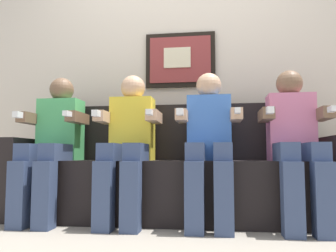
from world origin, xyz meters
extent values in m
plane|color=#9E9384|center=(0.00, 0.00, 0.00)|extent=(6.37, 6.37, 0.00)
cube|color=beige|center=(0.00, 0.77, 1.30)|extent=(4.90, 0.05, 2.60)
cube|color=black|center=(0.03, 0.72, 1.35)|extent=(0.63, 0.03, 0.50)
cube|color=maroon|center=(0.03, 0.71, 1.35)|extent=(0.55, 0.02, 0.42)
cube|color=beige|center=(0.01, 0.70, 1.36)|extent=(0.24, 0.02, 0.18)
cube|color=black|center=(0.00, 0.29, 0.23)|extent=(2.22, 0.58, 0.45)
cube|color=black|center=(0.00, 0.51, 0.68)|extent=(2.22, 0.14, 0.45)
cube|color=black|center=(-1.18, 0.29, 0.31)|extent=(0.14, 0.58, 0.62)
cube|color=black|center=(1.18, 0.29, 0.31)|extent=(0.14, 0.58, 0.62)
cube|color=#4CB266|center=(-0.88, 0.28, 0.69)|extent=(0.32, 0.20, 0.48)
sphere|color=brown|center=(-0.88, 0.28, 1.02)|extent=(0.19, 0.19, 0.19)
cube|color=#38476B|center=(-0.97, 0.08, 0.51)|extent=(0.12, 0.40, 0.12)
cube|color=#38476B|center=(-0.79, 0.08, 0.51)|extent=(0.12, 0.40, 0.12)
cube|color=#38476B|center=(-0.97, -0.12, 0.23)|extent=(0.12, 0.12, 0.45)
cube|color=#38476B|center=(-0.79, -0.12, 0.23)|extent=(0.12, 0.12, 0.45)
cube|color=brown|center=(-1.07, 0.16, 0.77)|extent=(0.08, 0.28, 0.08)
cube|color=brown|center=(-0.69, 0.16, 0.77)|extent=(0.08, 0.28, 0.08)
cube|color=white|center=(-0.69, 0.00, 0.78)|extent=(0.04, 0.13, 0.04)
cube|color=white|center=(-1.07, 0.00, 0.78)|extent=(0.04, 0.10, 0.04)
cube|color=yellow|center=(-0.29, 0.28, 0.69)|extent=(0.32, 0.20, 0.48)
sphere|color=tan|center=(-0.29, 0.28, 1.02)|extent=(0.19, 0.19, 0.19)
cube|color=#38476B|center=(-0.38, 0.08, 0.51)|extent=(0.12, 0.40, 0.12)
cube|color=#38476B|center=(-0.20, 0.08, 0.51)|extent=(0.12, 0.40, 0.12)
cube|color=#38476B|center=(-0.38, -0.12, 0.23)|extent=(0.12, 0.12, 0.45)
cube|color=#38476B|center=(-0.20, -0.12, 0.23)|extent=(0.12, 0.12, 0.45)
cube|color=tan|center=(-0.48, 0.16, 0.77)|extent=(0.08, 0.28, 0.08)
cube|color=tan|center=(-0.10, 0.16, 0.77)|extent=(0.08, 0.28, 0.08)
cube|color=white|center=(-0.10, 0.00, 0.78)|extent=(0.04, 0.13, 0.04)
cube|color=white|center=(-0.48, 0.00, 0.78)|extent=(0.04, 0.10, 0.04)
cube|color=#3F72CC|center=(0.29, 0.28, 0.69)|extent=(0.32, 0.20, 0.48)
sphere|color=tan|center=(0.29, 0.28, 1.02)|extent=(0.19, 0.19, 0.19)
cube|color=#38476B|center=(0.20, 0.08, 0.51)|extent=(0.12, 0.40, 0.12)
cube|color=#38476B|center=(0.38, 0.08, 0.51)|extent=(0.12, 0.40, 0.12)
cube|color=#38476B|center=(0.20, -0.12, 0.23)|extent=(0.12, 0.12, 0.45)
cube|color=#38476B|center=(0.38, -0.12, 0.23)|extent=(0.12, 0.12, 0.45)
cube|color=tan|center=(0.10, 0.16, 0.77)|extent=(0.08, 0.28, 0.08)
cube|color=tan|center=(0.48, 0.16, 0.77)|extent=(0.08, 0.28, 0.08)
cube|color=white|center=(0.48, 0.00, 0.78)|extent=(0.04, 0.13, 0.04)
cube|color=white|center=(0.10, 0.00, 0.78)|extent=(0.04, 0.10, 0.04)
cube|color=pink|center=(0.88, 0.28, 0.69)|extent=(0.32, 0.20, 0.48)
sphere|color=brown|center=(0.88, 0.28, 1.02)|extent=(0.19, 0.19, 0.19)
cube|color=#38476B|center=(0.79, 0.08, 0.51)|extent=(0.12, 0.40, 0.12)
cube|color=#38476B|center=(0.97, 0.08, 0.51)|extent=(0.12, 0.40, 0.12)
cube|color=#38476B|center=(0.79, -0.12, 0.23)|extent=(0.12, 0.12, 0.45)
cube|color=#38476B|center=(0.97, -0.12, 0.23)|extent=(0.12, 0.12, 0.45)
cube|color=brown|center=(0.69, 0.16, 0.77)|extent=(0.08, 0.28, 0.08)
cube|color=brown|center=(1.07, 0.16, 0.77)|extent=(0.08, 0.28, 0.08)
cube|color=white|center=(1.07, 0.00, 0.78)|extent=(0.04, 0.13, 0.04)
cube|color=white|center=(0.69, 0.00, 0.78)|extent=(0.04, 0.10, 0.04)
camera|label=1|loc=(0.33, -2.26, 0.49)|focal=36.07mm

